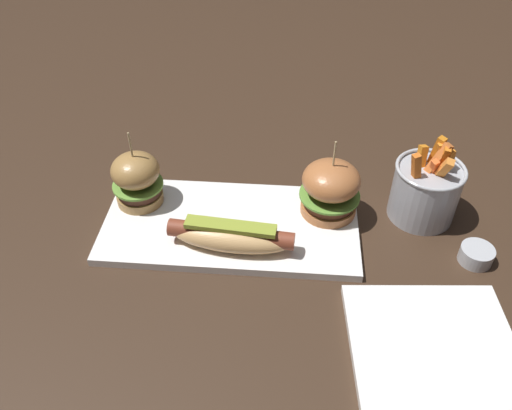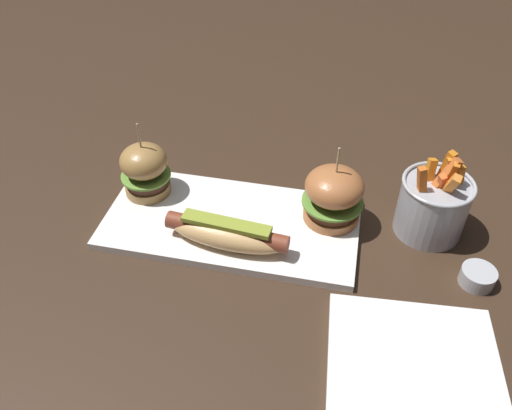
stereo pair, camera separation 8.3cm
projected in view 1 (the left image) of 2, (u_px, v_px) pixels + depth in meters
ground_plane at (231, 228)px, 0.86m from camera, size 3.00×3.00×0.00m
platter_main at (231, 225)px, 0.86m from camera, size 0.42×0.20×0.01m
hot_dog at (231, 236)px, 0.80m from camera, size 0.20×0.07×0.05m
slider_left at (137, 179)px, 0.87m from camera, size 0.09×0.09×0.14m
slider_right at (330, 188)px, 0.85m from camera, size 0.10×0.10×0.14m
fries_bucket at (426, 190)px, 0.86m from camera, size 0.11×0.11×0.14m
sauce_ramekin at (476, 254)px, 0.80m from camera, size 0.05×0.05×0.03m
side_plate at (435, 353)px, 0.68m from camera, size 0.23×0.23×0.01m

